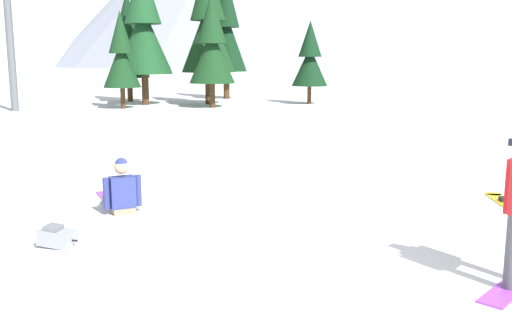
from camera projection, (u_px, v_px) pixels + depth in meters
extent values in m
plane|color=white|center=(314.00, 277.00, 6.65)|extent=(800.00, 800.00, 0.00)
cylinder|color=#4C4C51|center=(512.00, 252.00, 6.21)|extent=(0.15, 0.15, 0.84)
cube|color=gray|center=(123.00, 210.00, 9.38)|extent=(0.38, 0.31, 0.10)
cylinder|color=gray|center=(111.00, 203.00, 9.78)|extent=(0.21, 0.81, 0.14)
cylinder|color=gray|center=(122.00, 201.00, 9.87)|extent=(0.21, 0.81, 0.14)
cube|color=#993FD8|center=(112.00, 200.00, 10.19)|extent=(0.42, 1.53, 0.02)
cube|color=navy|center=(122.00, 192.00, 9.33)|extent=(0.42, 0.28, 0.52)
cylinder|color=navy|center=(106.00, 194.00, 9.22)|extent=(0.11, 0.11, 0.52)
cylinder|color=navy|center=(138.00, 190.00, 9.44)|extent=(0.11, 0.11, 0.52)
sphere|color=tan|center=(121.00, 167.00, 9.26)|extent=(0.24, 0.24, 0.24)
sphere|color=navy|center=(121.00, 164.00, 9.25)|extent=(0.20, 0.20, 0.20)
cube|color=yellow|center=(509.00, 205.00, 9.85)|extent=(0.94, 1.58, 0.02)
cylinder|color=yellow|center=(493.00, 194.00, 10.64)|extent=(0.38, 0.38, 0.02)
cube|color=black|center=(504.00, 199.00, 10.08)|extent=(0.21, 0.24, 0.07)
cube|color=gray|center=(57.00, 237.00, 7.73)|extent=(0.56, 0.52, 0.25)
cube|color=slate|center=(53.00, 228.00, 7.72)|extent=(0.29, 0.30, 0.08)
cylinder|color=black|center=(73.00, 240.00, 7.69)|extent=(0.11, 0.09, 0.02)
cylinder|color=#472D19|center=(145.00, 89.00, 30.79)|extent=(0.38, 0.38, 1.67)
cone|color=#194723|center=(144.00, 40.00, 30.33)|extent=(3.02, 3.02, 3.54)
cylinder|color=#472D19|center=(123.00, 98.00, 28.57)|extent=(0.24, 0.24, 1.06)
cone|color=#143819|center=(122.00, 65.00, 28.27)|extent=(1.86, 1.86, 2.26)
cone|color=#143819|center=(120.00, 32.00, 27.99)|extent=(1.21, 1.21, 2.07)
cylinder|color=#472D19|center=(209.00, 88.00, 31.21)|extent=(0.40, 0.40, 1.74)
cone|color=#143819|center=(208.00, 38.00, 30.73)|extent=(2.92, 2.92, 3.71)
cylinder|color=#472D19|center=(227.00, 85.00, 35.37)|extent=(0.38, 0.38, 1.69)
cone|color=black|center=(226.00, 42.00, 34.90)|extent=(2.55, 2.55, 3.59)
cone|color=black|center=(226.00, 0.00, 34.45)|extent=(1.65, 1.65, 3.29)
cylinder|color=#472D19|center=(130.00, 89.00, 33.25)|extent=(0.31, 0.31, 1.39)
cone|color=black|center=(129.00, 52.00, 32.87)|extent=(2.40, 2.40, 2.95)
cone|color=black|center=(127.00, 15.00, 32.50)|extent=(1.56, 1.56, 2.70)
cylinder|color=#472D19|center=(212.00, 95.00, 29.05)|extent=(0.28, 0.28, 1.25)
cone|color=#143819|center=(212.00, 57.00, 28.71)|extent=(2.33, 2.33, 2.66)
cone|color=#143819|center=(211.00, 19.00, 28.37)|extent=(1.52, 1.52, 2.44)
cylinder|color=#472D19|center=(309.00, 95.00, 31.38)|extent=(0.23, 0.23, 1.00)
cone|color=black|center=(310.00, 66.00, 31.10)|extent=(1.97, 1.97, 2.12)
cone|color=black|center=(310.00, 39.00, 30.84)|extent=(1.28, 1.28, 1.94)
cylinder|color=#595B60|center=(8.00, 14.00, 26.52)|extent=(0.36, 0.36, 9.11)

